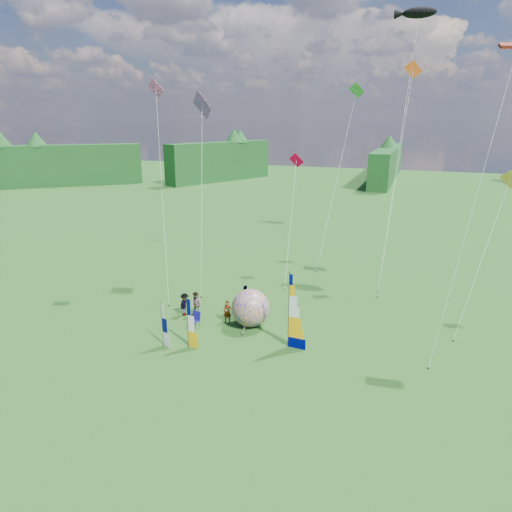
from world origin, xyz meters
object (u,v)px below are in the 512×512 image
(feather_banner_main, at_px, (289,311))
(side_banner_left, at_px, (188,323))
(kite_whale, at_px, (400,138))
(spectator_b, at_px, (196,304))
(side_banner_far, at_px, (162,324))
(bol_inflatable, at_px, (250,308))
(camp_chair, at_px, (194,320))
(spectator_d, at_px, (245,297))
(spectator_a, at_px, (227,312))
(spectator_c, at_px, (185,304))

(feather_banner_main, bearing_deg, side_banner_left, -156.58)
(kite_whale, bearing_deg, spectator_b, -137.45)
(feather_banner_main, relative_size, side_banner_far, 1.69)
(bol_inflatable, height_order, kite_whale, kite_whale)
(side_banner_left, relative_size, camp_chair, 2.85)
(spectator_d, bearing_deg, side_banner_far, 74.18)
(spectator_b, bearing_deg, spectator_d, 44.72)
(feather_banner_main, distance_m, spectator_a, 5.61)
(side_banner_far, xyz_separation_m, camp_chair, (0.66, 2.95, -0.87))
(spectator_c, height_order, kite_whale, kite_whale)
(bol_inflatable, bearing_deg, camp_chair, -154.71)
(spectator_c, bearing_deg, feather_banner_main, -101.67)
(camp_chair, bearing_deg, bol_inflatable, 35.23)
(spectator_c, bearing_deg, spectator_b, -75.64)
(side_banner_far, xyz_separation_m, bol_inflatable, (4.16, 4.60, -0.12))
(feather_banner_main, height_order, camp_chair, feather_banner_main)
(spectator_d, bearing_deg, spectator_c, 40.17)
(spectator_c, distance_m, camp_chair, 2.26)
(feather_banner_main, distance_m, spectator_c, 8.77)
(spectator_a, bearing_deg, side_banner_left, -105.16)
(spectator_a, xyz_separation_m, camp_chair, (-1.80, -1.56, -0.24))
(feather_banner_main, height_order, bol_inflatable, feather_banner_main)
(side_banner_far, height_order, kite_whale, kite_whale)
(kite_whale, bearing_deg, side_banner_left, -126.55)
(spectator_b, height_order, spectator_c, spectator_b)
(kite_whale, bearing_deg, spectator_c, -138.93)
(bol_inflatable, relative_size, spectator_d, 1.39)
(bol_inflatable, relative_size, kite_whale, 0.11)
(side_banner_left, distance_m, spectator_c, 4.89)
(spectator_d, xyz_separation_m, camp_chair, (-2.14, -4.15, -0.38))
(side_banner_far, distance_m, spectator_c, 4.67)
(feather_banner_main, xyz_separation_m, side_banner_far, (-7.47, -2.57, -0.99))
(side_banner_far, bearing_deg, feather_banner_main, 38.85)
(side_banner_far, relative_size, spectator_b, 1.57)
(feather_banner_main, relative_size, side_banner_left, 1.49)
(feather_banner_main, relative_size, kite_whale, 0.20)
(side_banner_left, xyz_separation_m, kite_whale, (10.62, 18.77, 10.52))
(spectator_b, xyz_separation_m, kite_whale, (12.30, 14.45, 11.23))
(feather_banner_main, bearing_deg, spectator_b, 167.37)
(bol_inflatable, xyz_separation_m, kite_whale, (8.05, 14.58, 10.83))
(spectator_b, distance_m, spectator_d, 3.75)
(spectator_c, xyz_separation_m, camp_chair, (1.59, -1.59, -0.28))
(feather_banner_main, relative_size, spectator_a, 3.00)
(spectator_c, bearing_deg, bol_inflatable, -87.73)
(side_banner_far, distance_m, spectator_b, 4.76)
(spectator_b, relative_size, spectator_c, 1.08)
(side_banner_far, bearing_deg, bol_inflatable, 67.77)
(spectator_a, bearing_deg, camp_chair, -142.14)
(spectator_c, distance_m, kite_whale, 22.68)
(spectator_c, xyz_separation_m, kite_whale, (13.13, 14.64, 11.30))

